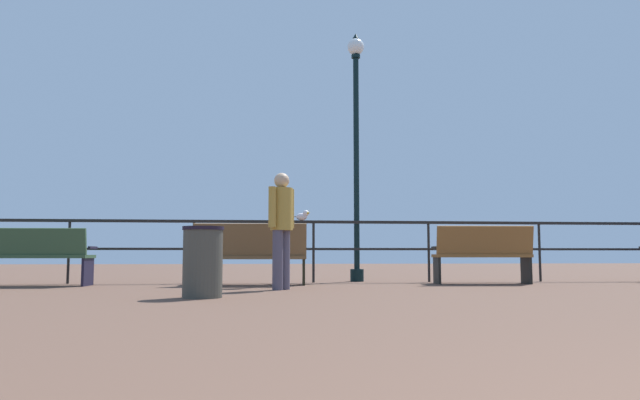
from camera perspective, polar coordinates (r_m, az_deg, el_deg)
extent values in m
cube|color=black|center=(10.45, 4.96, -2.14)|extent=(18.38, 0.05, 0.05)
cube|color=black|center=(10.43, 4.98, -4.72)|extent=(18.38, 0.04, 0.04)
cylinder|color=black|center=(10.73, -22.98, -4.62)|extent=(0.04, 0.04, 1.04)
cylinder|color=black|center=(10.31, -12.04, -4.91)|extent=(0.04, 0.04, 1.04)
cylinder|color=black|center=(10.29, -0.63, -5.02)|extent=(0.04, 0.04, 1.04)
cylinder|color=black|center=(10.67, 10.40, -4.94)|extent=(0.04, 0.04, 1.04)
cylinder|color=black|center=(11.41, 20.34, -4.72)|extent=(0.04, 0.04, 1.04)
cube|color=#2E4C31|center=(10.13, -25.52, -4.92)|extent=(1.64, 0.59, 0.05)
cube|color=#2E4C31|center=(9.91, -26.00, -3.67)|extent=(1.62, 0.19, 0.43)
cube|color=black|center=(9.87, -21.41, -6.38)|extent=(0.06, 0.47, 0.45)
cube|color=black|center=(10.07, -20.97, -4.29)|extent=(0.05, 0.36, 0.04)
cube|color=brown|center=(9.54, -6.61, -5.51)|extent=(1.78, 0.62, 0.05)
cube|color=brown|center=(9.31, -6.71, -3.88)|extent=(1.75, 0.25, 0.53)
cube|color=black|center=(9.51, -1.58, -6.85)|extent=(0.07, 0.46, 0.43)
cube|color=black|center=(9.71, -1.58, -4.71)|extent=(0.06, 0.36, 0.04)
cube|color=black|center=(9.65, -11.61, -6.72)|extent=(0.07, 0.46, 0.43)
cube|color=black|center=(9.84, -11.37, -4.62)|extent=(0.06, 0.36, 0.04)
cube|color=brown|center=(10.21, 15.23, -5.19)|extent=(1.60, 0.60, 0.05)
cube|color=brown|center=(10.00, 15.55, -3.80)|extent=(1.57, 0.26, 0.49)
cube|color=black|center=(10.45, 19.19, -6.34)|extent=(0.07, 0.43, 0.46)
cube|color=black|center=(10.62, 18.78, -4.34)|extent=(0.06, 0.34, 0.04)
cube|color=black|center=(10.03, 11.17, -6.59)|extent=(0.07, 0.43, 0.46)
cube|color=black|center=(10.21, 10.91, -4.49)|extent=(0.06, 0.34, 0.04)
cylinder|color=black|center=(10.71, 3.57, -7.23)|extent=(0.24, 0.24, 0.22)
cylinder|color=black|center=(10.83, 3.51, 3.67)|extent=(0.10, 0.10, 3.88)
cylinder|color=black|center=(11.31, 3.45, 13.58)|extent=(0.16, 0.16, 0.06)
sphere|color=white|center=(11.37, 3.45, 14.47)|extent=(0.31, 0.31, 0.31)
cone|color=black|center=(11.44, 3.44, 15.43)|extent=(0.12, 0.12, 0.10)
cylinder|color=#4C475A|center=(8.27, -3.42, -5.76)|extent=(0.15, 0.15, 0.81)
cylinder|color=#4C475A|center=(8.15, -4.07, -5.76)|extent=(0.15, 0.15, 0.81)
cylinder|color=#AB8636|center=(8.23, -3.71, -0.88)|extent=(0.31, 0.31, 0.59)
cylinder|color=#AB8636|center=(8.40, -2.86, -0.86)|extent=(0.10, 0.10, 0.55)
cylinder|color=#AB8636|center=(8.07, -4.60, -0.67)|extent=(0.10, 0.10, 0.55)
sphere|color=tan|center=(8.27, -3.70, 1.88)|extent=(0.21, 0.21, 0.21)
ellipsoid|color=white|center=(10.30, -1.77, -1.62)|extent=(0.26, 0.27, 0.13)
ellipsoid|color=gray|center=(10.30, -1.77, -1.51)|extent=(0.22, 0.23, 0.04)
sphere|color=white|center=(10.23, -1.36, -1.27)|extent=(0.10, 0.10, 0.10)
cone|color=gold|center=(10.18, -1.07, -1.25)|extent=(0.06, 0.07, 0.04)
cube|color=gray|center=(10.39, -2.26, -1.61)|extent=(0.10, 0.10, 0.02)
cylinder|color=#404038|center=(6.82, -11.20, -6.03)|extent=(0.44, 0.44, 0.76)
cylinder|color=black|center=(6.83, -11.14, -2.68)|extent=(0.46, 0.46, 0.04)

